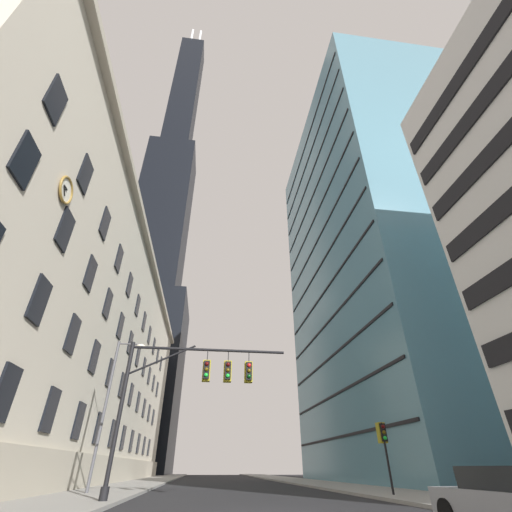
# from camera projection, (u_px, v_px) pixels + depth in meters

# --- Properties ---
(station_building) EXTENTS (14.25, 64.85, 24.42)m
(station_building) POSITION_uv_depth(u_px,v_px,m) (71.00, 352.00, 37.49)
(station_building) COLOR beige
(station_building) RESTS_ON ground
(dark_skyscraper) EXTENTS (22.45, 22.45, 191.97)m
(dark_skyscraper) POSITION_uv_depth(u_px,v_px,m) (157.00, 249.00, 104.40)
(dark_skyscraper) COLOR black
(dark_skyscraper) RESTS_ON ground
(glass_office_midrise) EXTENTS (17.42, 31.65, 52.32)m
(glass_office_midrise) POSITION_uv_depth(u_px,v_px,m) (379.00, 258.00, 47.43)
(glass_office_midrise) COLOR teal
(glass_office_midrise) RESTS_ON ground
(traffic_signal_mast) EXTENTS (8.17, 0.63, 6.76)m
(traffic_signal_mast) POSITION_uv_depth(u_px,v_px,m) (199.00, 381.00, 17.32)
(traffic_signal_mast) COLOR black
(traffic_signal_mast) RESTS_ON sidewalk_left
(traffic_light_near_right) EXTENTS (0.40, 0.63, 3.38)m
(traffic_light_near_right) POSITION_uv_depth(u_px,v_px,m) (383.00, 436.00, 19.07)
(traffic_light_near_right) COLOR black
(traffic_light_near_right) RESTS_ON sidewalk_right
(street_lamppost) EXTENTS (1.86, 0.32, 8.54)m
(street_lamppost) POSITION_uv_depth(u_px,v_px,m) (111.00, 397.00, 21.52)
(street_lamppost) COLOR #47474C
(street_lamppost) RESTS_ON sidewalk_left
(fire_hydrant) EXTENTS (0.42, 0.26, 0.85)m
(fire_hydrant) POSITION_uv_depth(u_px,v_px,m) (492.00, 490.00, 13.26)
(fire_hydrant) COLOR #4C4C51
(fire_hydrant) RESTS_ON sidewalk_right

